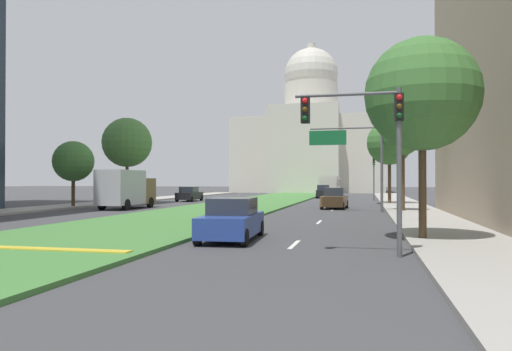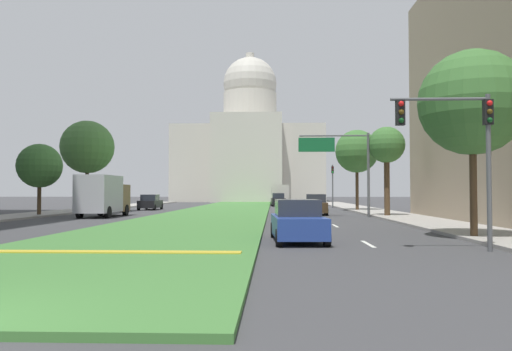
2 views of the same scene
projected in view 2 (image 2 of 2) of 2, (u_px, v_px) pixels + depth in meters
The scene contains 21 objects.
ground_plane at pixel (229, 209), 54.54m from camera, with size 260.00×260.00×0.00m, color #3D3D3F.
grass_median at pixel (225, 210), 49.73m from camera, with size 8.97×86.69×0.14m, color #427A38.
median_curb_nose at pixel (107, 252), 14.66m from camera, with size 8.08×0.50×0.04m, color gold.
lane_dashes_right at pixel (320, 217), 37.51m from camera, with size 0.16×37.71×0.01m.
sidewalk_left at pixel (63, 212), 45.45m from camera, with size 4.00×86.69×0.15m, color #9E9991.
sidewalk_right at pixel (379, 212), 44.39m from camera, with size 4.00×86.69×0.15m, color #9E9991.
capitol_building at pixel (250, 152), 102.12m from camera, with size 29.58×26.96×31.35m.
traffic_light_near_right at pixel (463, 136), 16.15m from camera, with size 3.34×0.35×5.20m.
traffic_light_far_right at pixel (333, 180), 58.79m from camera, with size 0.28×0.35×5.20m.
overhead_guide_sign at pixel (342, 157), 37.69m from camera, with size 5.48×0.20×6.50m.
street_tree_right_near at pixel (472, 103), 20.23m from camera, with size 4.36×4.36×7.85m.
street_tree_left_mid at pixel (40, 166), 38.95m from camera, with size 3.51×3.51×5.79m.
street_tree_right_mid at pixel (387, 146), 37.74m from camera, with size 2.80×2.80×6.99m.
street_tree_left_far at pixel (87, 147), 48.04m from camera, with size 5.19×5.19×8.96m.
street_tree_right_far at pixel (357, 151), 49.40m from camera, with size 4.34×4.34×8.22m.
sedan_lead_stopped at pixel (298, 222), 19.26m from camera, with size 2.17×4.54×1.66m.
sedan_midblock at pixel (316, 205), 41.56m from camera, with size 2.13×4.29×1.75m.
sedan_distant at pixel (150, 203), 52.96m from camera, with size 1.98×4.44×1.66m.
sedan_far_horizon at pixel (278, 200), 66.07m from camera, with size 2.06×4.34×1.76m.
box_truck_delivery at pixel (103, 195), 37.94m from camera, with size 2.40×6.40×3.20m.
city_bus at pixel (280, 193), 74.46m from camera, with size 2.62×11.00×2.95m.
Camera 2 is at (5.00, -6.33, 1.97)m, focal length 34.29 mm.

